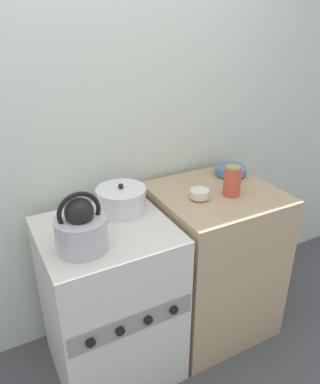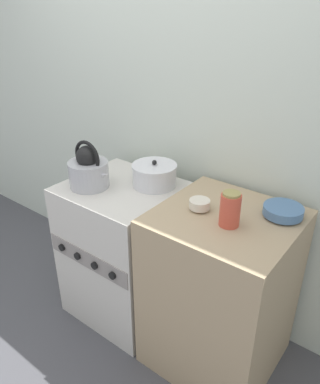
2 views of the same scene
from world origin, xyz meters
The scene contains 8 objects.
wall_back centered at (0.00, 0.72, 1.25)m, with size 7.00×0.06×2.50m.
stove centered at (0.00, 0.30, 0.46)m, with size 0.64×0.63×0.91m.
counter centered at (0.68, 0.32, 0.48)m, with size 0.67×0.65×0.95m.
kettle centered at (-0.14, 0.19, 1.02)m, with size 0.28×0.23×0.28m.
cooking_pot centered at (0.14, 0.43, 0.98)m, with size 0.26×0.26×0.16m.
enamel_bowl centered at (0.89, 0.48, 0.98)m, with size 0.19×0.19×0.05m.
small_ceramic_bowl centered at (0.54, 0.30, 0.98)m, with size 0.10×0.10×0.05m.
storage_jar centered at (0.72, 0.26, 1.03)m, with size 0.09×0.09×0.17m.
Camera 1 is at (-0.50, -1.19, 1.87)m, focal length 35.00 mm.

